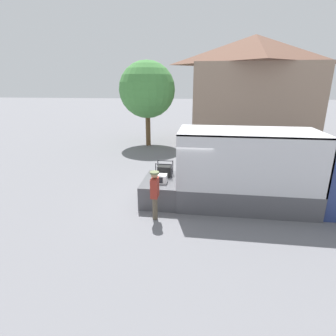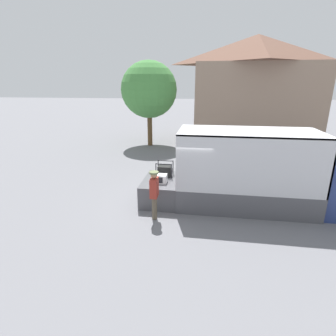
# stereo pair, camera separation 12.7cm
# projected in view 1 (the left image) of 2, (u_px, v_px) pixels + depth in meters

# --- Properties ---
(ground_plane) EXTENTS (160.00, 160.00, 0.00)m
(ground_plane) POSITION_uv_depth(u_px,v_px,m) (179.00, 200.00, 10.70)
(ground_plane) COLOR slate
(box_truck) EXTENTS (6.90, 2.33, 2.93)m
(box_truck) POSITION_uv_depth(u_px,v_px,m) (283.00, 185.00, 9.91)
(box_truck) COLOR navy
(box_truck) RESTS_ON ground
(tailgate_deck) EXTENTS (1.42, 2.21, 0.89)m
(tailgate_deck) POSITION_uv_depth(u_px,v_px,m) (161.00, 189.00, 10.66)
(tailgate_deck) COLOR #4C4C51
(tailgate_deck) RESTS_ON ground
(microwave) EXTENTS (0.46, 0.38, 0.33)m
(microwave) POSITION_uv_depth(u_px,v_px,m) (161.00, 179.00, 10.11)
(microwave) COLOR white
(microwave) RESTS_ON tailgate_deck
(portable_generator) EXTENTS (0.67, 0.53, 0.61)m
(portable_generator) POSITION_uv_depth(u_px,v_px,m) (165.00, 171.00, 10.82)
(portable_generator) COLOR black
(portable_generator) RESTS_ON tailgate_deck
(worker_person) EXTENTS (0.31, 0.44, 1.75)m
(worker_person) POSITION_uv_depth(u_px,v_px,m) (155.00, 190.00, 8.90)
(worker_person) COLOR brown
(worker_person) RESTS_ON ground
(house_backdrop) EXTENTS (9.41, 7.09, 8.13)m
(house_backdrop) POSITION_uv_depth(u_px,v_px,m) (251.00, 89.00, 20.85)
(house_backdrop) COLOR gray
(house_backdrop) RESTS_ON ground
(street_tree) EXTENTS (4.11, 4.11, 6.22)m
(street_tree) POSITION_uv_depth(u_px,v_px,m) (147.00, 90.00, 19.20)
(street_tree) COLOR brown
(street_tree) RESTS_ON ground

